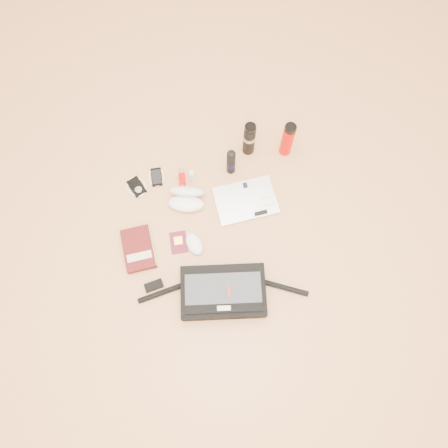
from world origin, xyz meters
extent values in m
plane|color=tan|center=(0.00, 0.00, 0.00)|extent=(4.00, 4.00, 0.00)
cube|color=black|center=(-0.04, -0.24, 0.05)|extent=(0.44, 0.32, 0.10)
cube|color=#33353B|center=(-0.04, -0.25, 0.10)|extent=(0.38, 0.24, 0.01)
cube|color=black|center=(-0.06, -0.32, 0.10)|extent=(0.36, 0.11, 0.01)
cube|color=#C1B494|center=(-0.06, -0.32, 0.11)|extent=(0.07, 0.03, 0.01)
cube|color=#AE1507|center=(-0.02, -0.25, 0.11)|extent=(0.02, 0.05, 0.02)
cylinder|color=black|center=(-0.33, -0.17, 0.01)|extent=(0.25, 0.06, 0.03)
cylinder|color=black|center=(0.25, -0.28, 0.01)|extent=(0.23, 0.14, 0.03)
cube|color=black|center=(-0.36, -0.13, 0.01)|extent=(0.09, 0.06, 0.02)
cube|color=silver|center=(0.18, 0.21, 0.01)|extent=(0.32, 0.22, 0.02)
cube|color=black|center=(0.20, 0.29, 0.02)|extent=(0.02, 0.03, 0.00)
cube|color=silver|center=(0.30, 0.20, 0.02)|extent=(0.06, 0.02, 0.01)
cube|color=silver|center=(0.30, 0.16, 0.02)|extent=(0.05, 0.02, 0.01)
cube|color=black|center=(0.24, 0.12, 0.03)|extent=(0.07, 0.02, 0.01)
cube|color=#470D0E|center=(-0.40, 0.07, 0.02)|extent=(0.15, 0.22, 0.04)
cube|color=beige|center=(-0.33, 0.07, 0.02)|extent=(0.01, 0.21, 0.03)
cube|color=#C1B594|center=(-0.40, 0.03, 0.04)|extent=(0.12, 0.04, 0.00)
cube|color=#531020|center=(-0.20, 0.07, 0.00)|extent=(0.09, 0.12, 0.00)
cube|color=gold|center=(-0.20, 0.07, 0.01)|extent=(0.04, 0.04, 0.00)
ellipsoid|color=silver|center=(-0.13, 0.03, 0.02)|extent=(0.10, 0.14, 0.04)
ellipsoid|color=silver|center=(-0.12, 0.25, 0.03)|extent=(0.21, 0.14, 0.05)
ellipsoid|color=silver|center=(-0.10, 0.31, 0.05)|extent=(0.21, 0.15, 0.11)
ellipsoid|color=black|center=(-0.16, 0.27, 0.03)|extent=(0.06, 0.05, 0.02)
ellipsoid|color=black|center=(-0.09, 0.24, 0.03)|extent=(0.06, 0.05, 0.02)
cylinder|color=black|center=(-0.12, 0.25, 0.03)|extent=(0.03, 0.01, 0.01)
cube|color=black|center=(-0.36, 0.42, 0.01)|extent=(0.10, 0.13, 0.01)
cylinder|color=#A4A4A7|center=(-0.35, 0.40, 0.01)|extent=(0.05, 0.05, 0.00)
torus|color=silver|center=(-0.36, 0.42, 0.01)|extent=(0.12, 0.12, 0.01)
cube|color=black|center=(-0.25, 0.45, 0.00)|extent=(0.06, 0.11, 0.01)
cube|color=black|center=(-0.25, 0.45, 0.01)|extent=(0.05, 0.09, 0.00)
torus|color=white|center=(-0.25, 0.45, 0.01)|extent=(0.09, 0.09, 0.01)
cube|color=#C30200|center=(-0.12, 0.40, 0.01)|extent=(0.04, 0.07, 0.03)
cube|color=red|center=(-0.12, 0.36, 0.01)|extent=(0.03, 0.02, 0.02)
cylinder|color=#B8B8BB|center=(-0.11, 0.44, 0.01)|extent=(0.03, 0.04, 0.02)
cylinder|color=#BBE8F8|center=(-0.06, 0.39, 0.04)|extent=(0.03, 0.03, 0.08)
cylinder|color=silver|center=(-0.06, 0.39, 0.09)|extent=(0.02, 0.02, 0.02)
cylinder|color=white|center=(-0.06, 0.39, 0.10)|extent=(0.01, 0.01, 0.01)
cylinder|color=black|center=(0.15, 0.40, 0.09)|extent=(0.05, 0.05, 0.18)
cylinder|color=black|center=(0.15, 0.40, 0.07)|extent=(0.05, 0.05, 0.04)
ellipsoid|color=black|center=(0.15, 0.40, 0.18)|extent=(0.04, 0.04, 0.02)
cylinder|color=black|center=(0.27, 0.50, 0.11)|extent=(0.07, 0.07, 0.22)
cylinder|color=#A6A6A9|center=(0.27, 0.50, 0.14)|extent=(0.07, 0.07, 0.03)
cylinder|color=black|center=(0.27, 0.50, 0.23)|extent=(0.07, 0.07, 0.02)
cylinder|color=#B90401|center=(0.46, 0.45, 0.11)|extent=(0.08, 0.08, 0.22)
cylinder|color=black|center=(0.46, 0.45, 0.23)|extent=(0.08, 0.08, 0.02)
camera|label=1|loc=(-0.12, -0.59, 2.13)|focal=35.00mm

